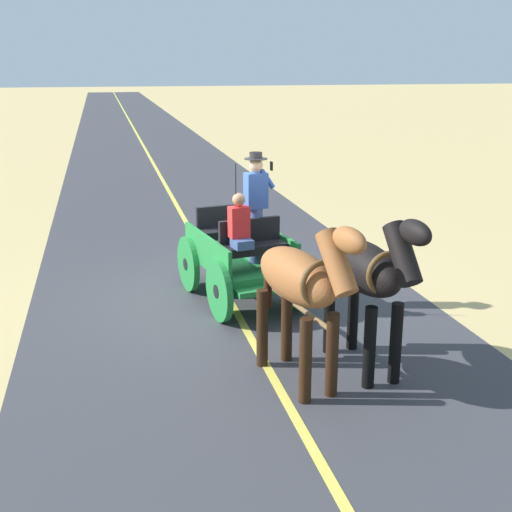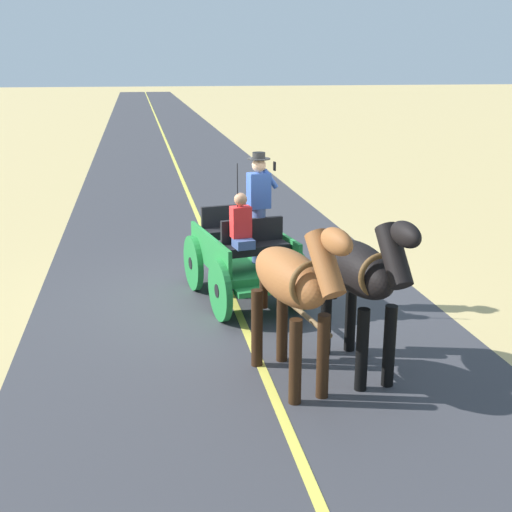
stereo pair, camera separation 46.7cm
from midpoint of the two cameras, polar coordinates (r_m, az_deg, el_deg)
The scene contains 6 objects.
ground_plane at distance 11.31m, azimuth -3.70°, elevation -3.46°, with size 200.00×200.00×0.00m, color tan.
road_surface at distance 11.31m, azimuth -3.70°, elevation -3.45°, with size 6.50×160.00×0.01m, color #38383D.
road_centre_stripe at distance 11.31m, azimuth -3.71°, elevation -3.42°, with size 0.12×160.00×0.00m, color #DBCC4C.
horse_drawn_carriage at distance 10.83m, azimuth -2.48°, elevation 0.19°, with size 1.83×4.51×2.50m.
horse_near_side at distance 8.27m, azimuth 8.07°, elevation -1.46°, with size 0.75×2.15×2.21m.
horse_off_side at distance 7.84m, azimuth 2.24°, elevation -2.31°, with size 0.91×2.15×2.21m.
Camera 1 is at (1.92, 10.45, 3.85)m, focal length 46.30 mm.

